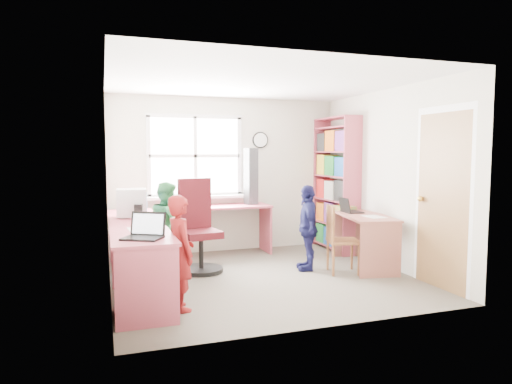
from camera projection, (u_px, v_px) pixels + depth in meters
room at (261, 180)px, 5.66m from camera, size 3.64×3.44×2.44m
l_desk at (158, 254)px, 4.95m from camera, size 2.38×2.95×0.75m
right_desk at (364, 229)px, 6.21m from camera, size 0.80×1.32×0.71m
bookshelf at (336, 187)px, 7.22m from camera, size 0.30×1.02×2.10m
swivel_chair at (199, 232)px, 5.97m from camera, size 0.65×0.65×1.21m
wooden_chair at (338, 237)px, 5.86m from camera, size 0.46×0.46×0.88m
crt_monitor at (132, 203)px, 5.66m from camera, size 0.38×0.34×0.35m
laptop_left at (145, 232)px, 4.29m from camera, size 0.44×0.42×0.24m
laptop_right at (349, 209)px, 6.41m from camera, size 0.28×0.33×0.21m
speaker_a at (139, 212)px, 5.43m from camera, size 0.11×0.11×0.19m
speaker_b at (132, 208)px, 5.83m from camera, size 0.10×0.10×0.19m
cd_tower at (251, 176)px, 7.03m from camera, size 0.21×0.20×0.87m
game_box at (343, 208)px, 6.73m from camera, size 0.30×0.30×0.06m
paper_a at (139, 229)px, 4.76m from camera, size 0.25×0.34×0.00m
paper_b at (374, 217)px, 5.98m from camera, size 0.22×0.31×0.00m
potted_plant at (199, 196)px, 6.83m from camera, size 0.19×0.17×0.29m
person_red at (181, 253)px, 4.49m from camera, size 0.35×0.46×1.14m
person_green at (168, 226)px, 6.02m from camera, size 0.45×0.58×1.17m
person_navy at (308, 227)px, 6.02m from camera, size 0.44×0.71×1.13m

